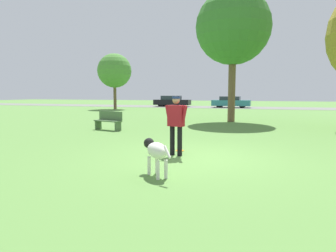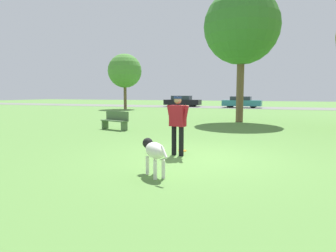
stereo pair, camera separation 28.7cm
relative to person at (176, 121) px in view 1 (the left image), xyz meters
name	(u,v)px [view 1 (the left image)]	position (x,y,z in m)	size (l,w,h in m)	color
ground_plane	(194,157)	(0.51, -0.09, -0.92)	(120.00, 120.00, 0.00)	#56843D
far_road_strip	(251,108)	(0.51, 28.14, -0.91)	(120.00, 6.00, 0.01)	slate
person	(176,121)	(0.00, 0.00, 0.00)	(0.68, 0.31, 1.57)	black
dog	(156,151)	(0.20, -2.03, -0.42)	(0.86, 0.85, 0.72)	silver
frisbee	(180,151)	(-0.07, 0.63, -0.91)	(0.24, 0.24, 0.02)	orange
tree_mid_center	(233,28)	(0.28, 10.27, 4.46)	(4.26, 4.26, 7.53)	brown
tree_far_left	(114,71)	(-12.90, 20.60, 3.06)	(3.52, 3.52, 5.75)	brown
parked_car_black	(172,101)	(-9.03, 28.20, -0.25)	(4.50, 1.77, 1.35)	black
parked_car_teal	(231,102)	(-1.72, 27.74, -0.27)	(4.37, 1.85, 1.30)	teal
park_bench	(109,120)	(-4.50, 4.40, -0.47)	(1.46, 0.77, 0.84)	#4C6B42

